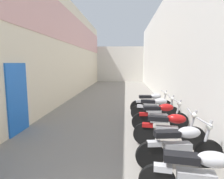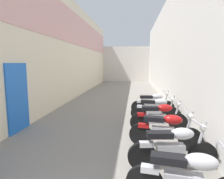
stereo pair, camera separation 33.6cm
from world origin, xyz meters
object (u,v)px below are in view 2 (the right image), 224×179
(motorcycle_fourth, at_px, (165,130))
(motorcycle_seventh, at_px, (153,103))
(motorcycle_third, at_px, (173,147))
(motorcycle_second, at_px, (188,178))
(motorcycle_fifth, at_px, (159,116))
(motorcycle_sixth, at_px, (156,109))

(motorcycle_fourth, relative_size, motorcycle_seventh, 0.99)
(motorcycle_third, bearing_deg, motorcycle_second, -90.00)
(motorcycle_second, height_order, motorcycle_seventh, same)
(motorcycle_fifth, height_order, motorcycle_seventh, same)
(motorcycle_second, bearing_deg, motorcycle_third, 90.00)
(motorcycle_fourth, bearing_deg, motorcycle_seventh, 90.00)
(motorcycle_fourth, xyz_separation_m, motorcycle_sixth, (0.00, 2.27, 0.00))
(motorcycle_fourth, distance_m, motorcycle_sixth, 2.27)
(motorcycle_second, xyz_separation_m, motorcycle_seventh, (0.00, 5.47, 0.00))
(motorcycle_fifth, relative_size, motorcycle_seventh, 1.00)
(motorcycle_second, height_order, motorcycle_sixth, same)
(motorcycle_third, distance_m, motorcycle_sixth, 3.30)
(motorcycle_seventh, bearing_deg, motorcycle_sixth, -90.00)
(motorcycle_third, distance_m, motorcycle_fourth, 1.03)
(motorcycle_fifth, xyz_separation_m, motorcycle_seventh, (-0.00, 2.11, 0.00))
(motorcycle_fourth, bearing_deg, motorcycle_second, -90.00)
(motorcycle_fourth, height_order, motorcycle_fifth, same)
(motorcycle_fourth, bearing_deg, motorcycle_third, -90.00)
(motorcycle_second, relative_size, motorcycle_third, 1.00)
(motorcycle_fifth, bearing_deg, motorcycle_seventh, 90.00)
(motorcycle_fifth, height_order, motorcycle_sixth, same)
(motorcycle_fifth, distance_m, motorcycle_seventh, 2.11)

